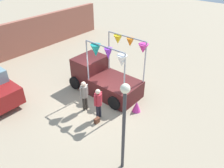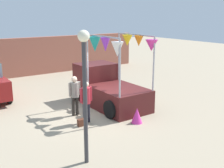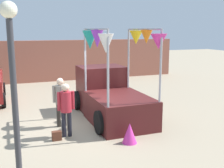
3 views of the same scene
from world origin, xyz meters
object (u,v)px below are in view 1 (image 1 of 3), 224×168
at_px(person_customer, 98,101).
at_px(handbag, 97,120).
at_px(folded_kite_bundle_magenta, 137,106).
at_px(street_lamp, 124,117).
at_px(person_vendor, 84,93).
at_px(vendor_truck, 102,76).

height_order(person_customer, handbag, person_customer).
distance_m(person_customer, folded_kite_bundle_magenta, 2.10).
height_order(person_customer, street_lamp, street_lamp).
bearing_deg(person_vendor, handbag, -107.31).
bearing_deg(person_vendor, person_customer, -91.00).
relative_size(vendor_truck, handbag, 14.77).
distance_m(vendor_truck, folded_kite_bundle_magenta, 2.79).
bearing_deg(vendor_truck, person_vendor, -163.87).
distance_m(person_vendor, handbag, 1.51).
bearing_deg(folded_kite_bundle_magenta, person_vendor, 126.65).
distance_m(vendor_truck, person_vendor, 2.05).
distance_m(person_customer, handbag, 0.96).
xyz_separation_m(street_lamp, folded_kite_bundle_magenta, (3.12, 1.49, -2.18)).
xyz_separation_m(vendor_truck, folded_kite_bundle_magenta, (-0.38, -2.70, -0.60)).
bearing_deg(handbag, person_vendor, 72.69).
bearing_deg(person_customer, street_lamp, -119.84).
distance_m(person_vendor, folded_kite_bundle_magenta, 2.76).
distance_m(vendor_truck, handbag, 3.01).
bearing_deg(person_customer, vendor_truck, 37.96).
bearing_deg(person_vendor, folded_kite_bundle_magenta, -53.35).
relative_size(street_lamp, folded_kite_bundle_magenta, 6.30).
bearing_deg(handbag, vendor_truck, 36.82).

